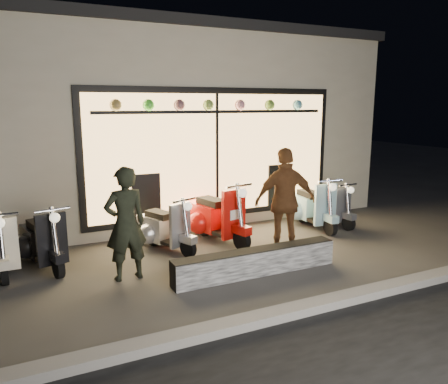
% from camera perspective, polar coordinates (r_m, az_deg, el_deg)
% --- Properties ---
extents(ground, '(40.00, 40.00, 0.00)m').
position_cam_1_polar(ground, '(7.21, -0.29, -9.29)').
color(ground, '#383533').
rests_on(ground, ground).
extents(kerb, '(40.00, 0.25, 0.12)m').
position_cam_1_polar(kerb, '(5.60, 8.80, -15.16)').
color(kerb, slate).
rests_on(kerb, ground).
extents(shop_building, '(10.20, 6.23, 4.20)m').
position_cam_1_polar(shop_building, '(11.46, -11.11, 8.97)').
color(shop_building, beige).
rests_on(shop_building, ground).
extents(graffiti_barrier, '(2.67, 0.28, 0.40)m').
position_cam_1_polar(graffiti_barrier, '(6.72, 4.19, -9.09)').
color(graffiti_barrier, black).
rests_on(graffiti_barrier, ground).
extents(scooter_silver, '(0.76, 1.32, 0.96)m').
position_cam_1_polar(scooter_silver, '(7.90, -8.17, -4.62)').
color(scooter_silver, black).
rests_on(scooter_silver, ground).
extents(scooter_red, '(0.74, 1.58, 1.12)m').
position_cam_1_polar(scooter_red, '(8.32, -1.35, -3.20)').
color(scooter_red, black).
rests_on(scooter_red, ground).
extents(scooter_black, '(0.66, 1.41, 1.01)m').
position_cam_1_polar(scooter_black, '(7.63, -22.70, -5.85)').
color(scooter_black, black).
rests_on(scooter_black, ground).
extents(scooter_cream, '(0.45, 1.38, 0.99)m').
position_cam_1_polar(scooter_cream, '(7.70, -26.95, -6.08)').
color(scooter_cream, black).
rests_on(scooter_cream, ground).
extents(scooter_blue, '(0.55, 1.48, 1.05)m').
position_cam_1_polar(scooter_blue, '(9.43, 11.21, -1.84)').
color(scooter_blue, black).
rests_on(scooter_blue, ground).
extents(scooter_grey, '(0.48, 1.29, 0.92)m').
position_cam_1_polar(scooter_grey, '(9.71, 13.16, -1.87)').
color(scooter_grey, black).
rests_on(scooter_grey, ground).
extents(man, '(0.65, 0.45, 1.69)m').
position_cam_1_polar(man, '(6.51, -12.73, -4.08)').
color(man, black).
rests_on(man, ground).
extents(woman, '(1.15, 0.68, 1.83)m').
position_cam_1_polar(woman, '(7.55, 8.01, -1.19)').
color(woman, brown).
rests_on(woman, ground).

